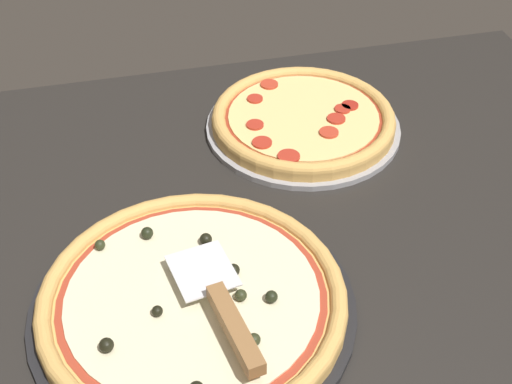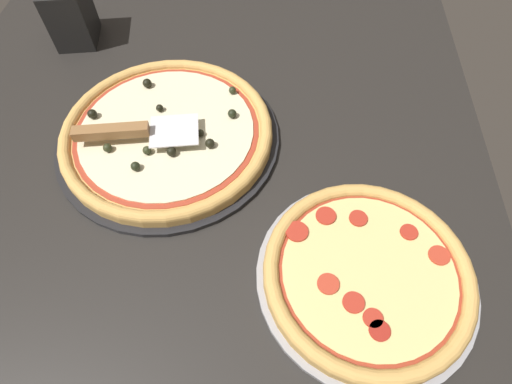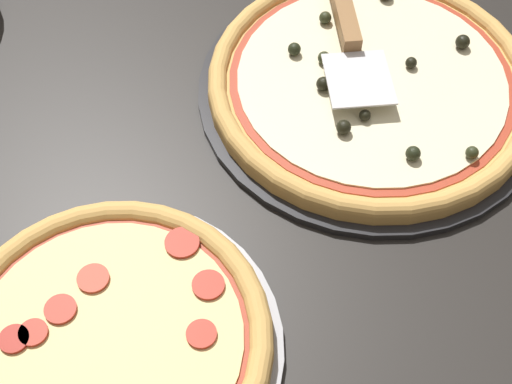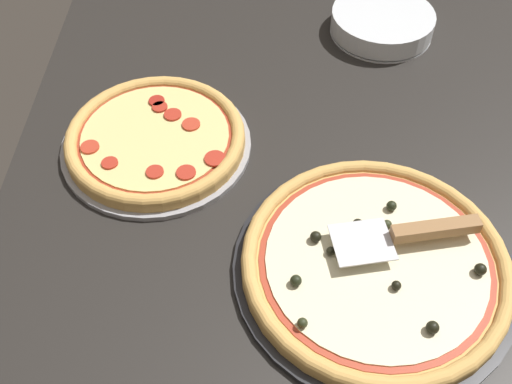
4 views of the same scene
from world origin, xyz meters
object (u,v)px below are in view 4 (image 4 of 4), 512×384
pizza_front (376,262)px  serving_spatula (420,232)px  pizza_back (155,138)px  plate_stack (382,23)px

pizza_front → serving_spatula: bearing=-62.4°
pizza_back → plate_stack: (35.25, -44.14, 0.10)cm
pizza_back → serving_spatula: bearing=-117.6°
pizza_front → serving_spatula: (3.36, -6.42, 3.28)cm
pizza_front → serving_spatula: serving_spatula is taller
pizza_back → pizza_front: bearing=-125.4°
pizza_front → serving_spatula: 7.96cm
pizza_back → serving_spatula: serving_spatula is taller
pizza_front → plate_stack: 61.36cm
pizza_front → plate_stack: bearing=-7.6°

